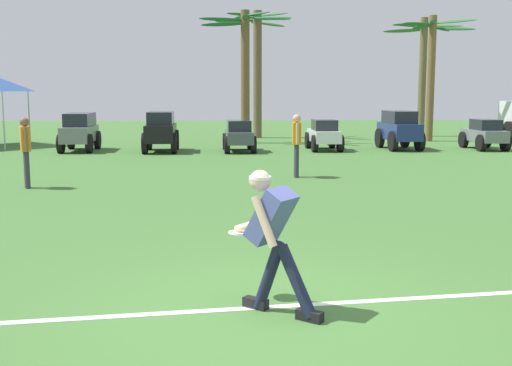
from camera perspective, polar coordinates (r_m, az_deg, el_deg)
name	(u,v)px	position (r m, az deg, el deg)	size (l,w,h in m)	color
ground_plane	(266,312)	(6.38, 0.87, -11.42)	(80.00, 80.00, 0.00)	#3F6D31
field_line_paint	(265,307)	(6.50, 0.78, -10.98)	(19.01, 0.11, 0.01)	white
frisbee_thrower	(272,233)	(6.17, 1.47, -4.48)	(0.83, 0.91, 1.39)	#191E38
frisbee_in_flight	(241,233)	(6.64, -1.30, -4.48)	(0.39, 0.39, 0.05)	white
teammate_near_sideline	(297,139)	(15.88, 3.63, 3.88)	(0.21, 0.49, 1.56)	#33333D
teammate_midfield	(26,146)	(14.95, -19.80, 3.14)	(0.31, 0.48, 1.56)	#33333D
parked_car_slot_a	(80,131)	(23.70, -15.40, 4.52)	(1.18, 2.42, 1.34)	slate
parked_car_slot_b	(161,131)	(22.81, -8.46, 4.64)	(1.20, 2.37, 1.40)	black
parked_car_slot_c	(239,135)	(22.62, -1.53, 4.24)	(1.15, 2.23, 1.10)	#474C51
parked_car_slot_d	(324,134)	(23.26, 6.06, 4.31)	(1.11, 2.21, 1.10)	silver
parked_car_slot_e	(399,129)	(24.05, 12.62, 4.71)	(1.29, 2.40, 1.40)	navy
parked_car_slot_f	(484,134)	(24.86, 19.64, 4.13)	(1.14, 2.22, 1.10)	slate
palm_tree_far_left	(245,62)	(26.29, -1.00, 10.66)	(3.72, 3.28, 5.31)	brown
palm_tree_left_of_centre	(258,63)	(29.19, 0.15, 10.63)	(3.45, 3.31, 5.64)	brown
palm_tree_right_of_centre	(432,63)	(28.24, 15.37, 10.24)	(3.45, 3.31, 5.21)	brown
palm_tree_far_right	(423,67)	(31.18, 14.60, 9.96)	(3.48, 3.46, 5.46)	brown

